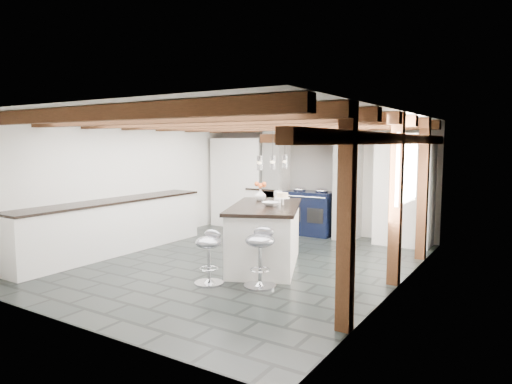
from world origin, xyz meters
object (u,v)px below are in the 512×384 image
Objects in this scene: kitchen_island at (265,235)px; bar_stool_near at (260,250)px; bar_stool_far at (209,251)px; range_cooker at (310,212)px.

kitchen_island is 2.70× the size of bar_stool_near.
kitchen_island reaches higher than bar_stool_far.
bar_stool_far is (0.31, -3.80, -0.01)m from range_cooker.
bar_stool_near is at bearing -74.85° from range_cooker.
bar_stool_far is at bearing -179.08° from bar_stool_near.
bar_stool_near is 1.09× the size of bar_stool_far.
kitchen_island reaches higher than bar_stool_near.
kitchen_island is at bearing -79.76° from range_cooker.
kitchen_island is at bearing 96.00° from bar_stool_near.
bar_stool_near is at bearing -86.17° from kitchen_island.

